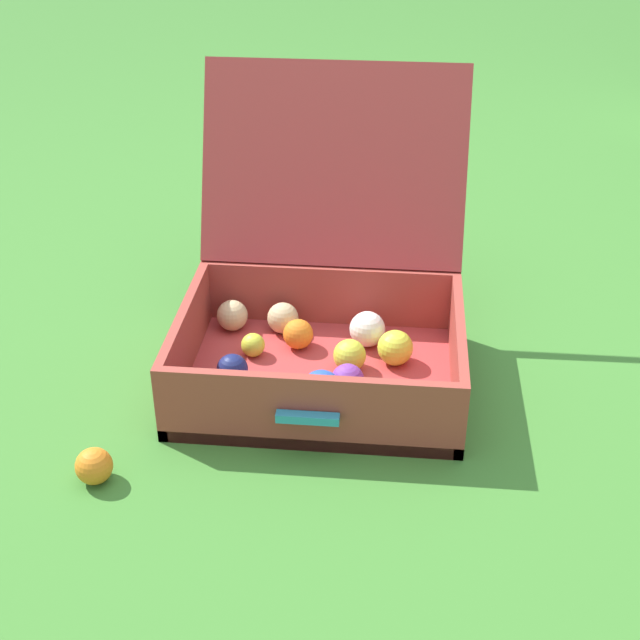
% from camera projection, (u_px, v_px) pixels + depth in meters
% --- Properties ---
extents(ground_plane, '(16.00, 16.00, 0.00)m').
position_uv_depth(ground_plane, '(365.00, 365.00, 1.81)').
color(ground_plane, '#3D7A2D').
extents(open_suitcase, '(0.55, 0.62, 0.54)m').
position_uv_depth(open_suitcase, '(323.00, 312.00, 1.76)').
color(open_suitcase, '#B23838').
rests_on(open_suitcase, ground).
extents(stray_ball_on_grass, '(0.06, 0.06, 0.06)m').
position_uv_depth(stray_ball_on_grass, '(94.00, 466.00, 1.50)').
color(stray_ball_on_grass, orange).
rests_on(stray_ball_on_grass, ground).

